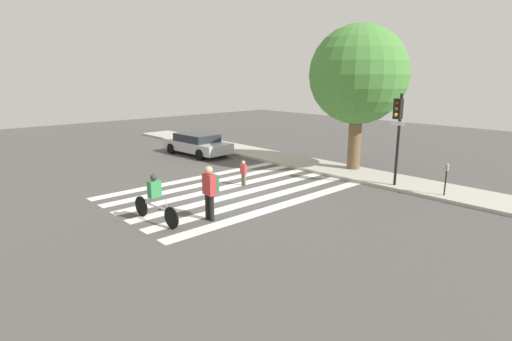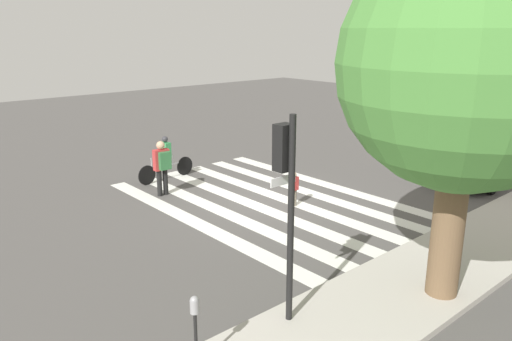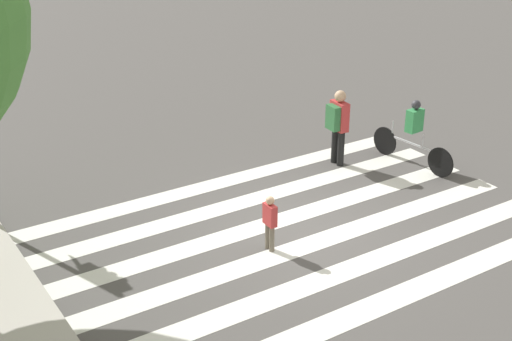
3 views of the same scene
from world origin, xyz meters
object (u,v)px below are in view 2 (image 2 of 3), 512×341
Objects in this scene: pedestrian_child_with_backpack at (162,164)px; pedestrian_adult_yellow_jacket at (294,187)px; parking_meter at (195,317)px; car_parked_far_curb at (484,162)px; cyclist_near_curb at (166,157)px; traffic_light at (286,181)px; street_tree at (466,65)px.

pedestrian_child_with_backpack is 1.65× the size of pedestrian_adult_yellow_jacket.
pedestrian_child_with_backpack is at bearing -117.83° from parking_meter.
pedestrian_child_with_backpack is at bearing 125.92° from pedestrian_adult_yellow_jacket.
car_parked_far_curb reaches higher than pedestrian_adult_yellow_jacket.
parking_meter is 9.32m from pedestrian_child_with_backpack.
cyclist_near_curb is (1.49, -5.15, 0.23)m from pedestrian_adult_yellow_jacket.
parking_meter is 8.28m from pedestrian_adult_yellow_jacket.
traffic_light is 10.32m from cyclist_near_curb.
pedestrian_adult_yellow_jacket is at bearing -50.47° from pedestrian_child_with_backpack.
traffic_light is 3.58× the size of pedestrian_adult_yellow_jacket.
parking_meter is at bearing 55.66° from cyclist_near_curb.
street_tree is at bearing -104.47° from pedestrian_adult_yellow_jacket.
car_parked_far_curb is (-9.07, -3.39, -4.10)m from street_tree.
cyclist_near_curb is at bearing -118.94° from parking_meter.
cyclist_near_curb is (-1.03, -1.50, -0.22)m from pedestrian_child_with_backpack.
traffic_light is 1.66× the size of cyclist_near_curb.
traffic_light is at bearing -175.97° from parking_meter.
street_tree reaches higher than pedestrian_adult_yellow_jacket.
street_tree is 7.47m from pedestrian_adult_yellow_jacket.
car_parked_far_curb is at bearing -27.29° from pedestrian_child_with_backpack.
pedestrian_adult_yellow_jacket is (-1.68, -5.98, -4.15)m from street_tree.
street_tree is (-5.19, 1.38, 3.73)m from parking_meter.
pedestrian_child_with_backpack is at bearing 49.95° from cyclist_near_curb.
traffic_light reaches higher than parking_meter.
street_tree is 11.79m from cyclist_near_curb.
parking_meter is 6.54m from street_tree.
pedestrian_child_with_backpack is 4.46m from pedestrian_adult_yellow_jacket.
street_tree is at bearing 83.61° from cyclist_near_curb.
street_tree is 10.35m from pedestrian_child_with_backpack.
parking_meter is 0.59× the size of cyclist_near_curb.
traffic_light is 2.83× the size of parking_meter.
parking_meter reaches higher than pedestrian_adult_yellow_jacket.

